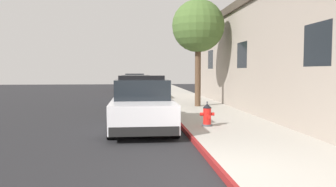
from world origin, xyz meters
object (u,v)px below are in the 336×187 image
(parked_car_dark_far, at_px, (135,82))
(street_tree, at_px, (198,27))
(police_cruiser, at_px, (142,105))
(parked_car_silver_ahead, at_px, (136,89))
(fire_hydrant, at_px, (207,115))

(parked_car_dark_far, xyz_separation_m, street_tree, (2.98, -15.08, 3.18))
(police_cruiser, height_order, parked_car_silver_ahead, police_cruiser)
(parked_car_silver_ahead, height_order, fire_hydrant, parked_car_silver_ahead)
(parked_car_silver_ahead, xyz_separation_m, parked_car_dark_far, (-0.04, 10.50, 0.00))
(police_cruiser, distance_m, parked_car_silver_ahead, 9.66)
(parked_car_dark_far, xyz_separation_m, fire_hydrant, (2.17, -20.83, -0.26))
(parked_car_silver_ahead, xyz_separation_m, street_tree, (2.94, -4.57, 3.18))
(parked_car_silver_ahead, bearing_deg, street_tree, -57.24)
(parked_car_dark_far, bearing_deg, fire_hydrant, -84.04)
(parked_car_silver_ahead, bearing_deg, police_cruiser, -89.16)
(street_tree, bearing_deg, police_cruiser, -118.84)
(fire_hydrant, xyz_separation_m, street_tree, (0.81, 5.75, 3.44))
(parked_car_dark_far, bearing_deg, parked_car_silver_ahead, -89.78)
(parked_car_silver_ahead, distance_m, street_tree, 6.30)
(parked_car_dark_far, relative_size, fire_hydrant, 6.37)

